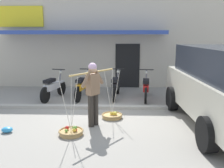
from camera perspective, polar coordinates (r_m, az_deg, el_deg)
ground_plane at (r=7.54m, az=-2.83°, el=-7.23°), size 90.00×90.00×0.00m
sidewalk_curb at (r=8.19m, az=-2.43°, el=-5.34°), size 20.00×0.24×0.10m
fruit_vendor at (r=6.46m, az=-4.44°, el=-1.42°), size 0.99×1.30×1.70m
fruit_basket_left_side at (r=7.28m, az=0.04°, el=-7.27°), size 0.61×0.61×1.45m
fruit_basket_right_side at (r=6.20m, az=-9.45°, el=-10.81°), size 0.61×0.61×1.45m
motorcycle_nearest_shop at (r=9.53m, az=-13.47°, el=-0.76°), size 0.63×1.78×1.09m
motorcycle_second_in_row at (r=9.46m, az=-6.76°, el=-0.62°), size 0.55×1.81×1.09m
motorcycle_third_in_row at (r=9.45m, az=0.90°, el=-0.55°), size 0.54×1.82×1.09m
motorcycle_end_of_row at (r=9.29m, az=7.88°, el=-0.86°), size 0.54×1.82×1.09m
storefront_building at (r=13.83m, az=-4.87°, el=10.06°), size 13.00×6.00×4.20m
plastic_litter_bag at (r=6.78m, az=-23.12°, el=-9.70°), size 0.28×0.22×0.14m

